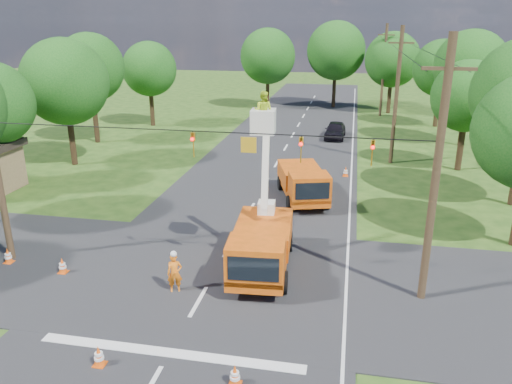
% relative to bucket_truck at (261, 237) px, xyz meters
% --- Properties ---
extents(ground, '(140.00, 140.00, 0.00)m').
position_rel_bucket_truck_xyz_m(ground, '(-1.93, 16.97, -1.61)').
color(ground, '#224414').
rests_on(ground, ground).
extents(road_main, '(12.00, 100.00, 0.06)m').
position_rel_bucket_truck_xyz_m(road_main, '(-1.93, 16.97, -1.61)').
color(road_main, black).
rests_on(road_main, ground).
extents(road_cross, '(56.00, 10.00, 0.07)m').
position_rel_bucket_truck_xyz_m(road_cross, '(-1.93, -1.03, -1.61)').
color(road_cross, black).
rests_on(road_cross, ground).
extents(stop_bar, '(9.00, 0.45, 0.02)m').
position_rel_bucket_truck_xyz_m(stop_bar, '(-1.93, -6.23, -1.61)').
color(stop_bar, silver).
rests_on(stop_bar, ground).
extents(edge_line, '(0.12, 90.00, 0.02)m').
position_rel_bucket_truck_xyz_m(edge_line, '(3.67, 16.97, -1.61)').
color(edge_line, silver).
rests_on(edge_line, ground).
extents(bucket_truck, '(2.82, 6.29, 7.70)m').
position_rel_bucket_truck_xyz_m(bucket_truck, '(0.00, 0.00, 0.00)').
color(bucket_truck, '#ED5A10').
rests_on(bucket_truck, ground).
extents(second_truck, '(3.77, 6.32, 2.23)m').
position_rel_bucket_truck_xyz_m(second_truck, '(0.84, 9.23, -0.45)').
color(second_truck, '#ED5A10').
rests_on(second_truck, ground).
extents(ground_worker, '(0.70, 0.58, 1.65)m').
position_rel_bucket_truck_xyz_m(ground_worker, '(-3.07, -2.41, -0.79)').
color(ground_worker, orange).
rests_on(ground_worker, ground).
extents(distant_car, '(1.93, 4.45, 1.50)m').
position_rel_bucket_truck_xyz_m(distant_car, '(2.03, 26.59, -0.86)').
color(distant_car, black).
rests_on(distant_car, ground).
extents(traffic_cone_0, '(0.38, 0.38, 0.71)m').
position_rel_bucket_truck_xyz_m(traffic_cone_0, '(-3.88, -7.20, -1.25)').
color(traffic_cone_0, '#F2530C').
rests_on(traffic_cone_0, ground).
extents(traffic_cone_1, '(0.38, 0.38, 0.71)m').
position_rel_bucket_truck_xyz_m(traffic_cone_1, '(0.53, -7.27, -1.25)').
color(traffic_cone_1, '#F2530C').
rests_on(traffic_cone_1, ground).
extents(traffic_cone_2, '(0.38, 0.38, 0.71)m').
position_rel_bucket_truck_xyz_m(traffic_cone_2, '(-0.55, 4.48, -1.25)').
color(traffic_cone_2, '#F2530C').
rests_on(traffic_cone_2, ground).
extents(traffic_cone_3, '(0.38, 0.38, 0.71)m').
position_rel_bucket_truck_xyz_m(traffic_cone_3, '(0.37, 7.93, -1.25)').
color(traffic_cone_3, '#F2530C').
rests_on(traffic_cone_3, ground).
extents(traffic_cone_4, '(0.38, 0.38, 0.71)m').
position_rel_bucket_truck_xyz_m(traffic_cone_4, '(-8.35, -1.87, -1.25)').
color(traffic_cone_4, '#F2530C').
rests_on(traffic_cone_4, ground).
extents(traffic_cone_5, '(0.38, 0.38, 0.71)m').
position_rel_bucket_truck_xyz_m(traffic_cone_5, '(-11.27, -1.47, -1.25)').
color(traffic_cone_5, '#F2530C').
rests_on(traffic_cone_5, ground).
extents(traffic_cone_6, '(0.38, 0.38, 0.71)m').
position_rel_bucket_truck_xyz_m(traffic_cone_6, '(3.27, 14.66, -1.25)').
color(traffic_cone_6, '#F2530C').
rests_on(traffic_cone_6, ground).
extents(pole_right_near, '(1.80, 0.30, 10.00)m').
position_rel_bucket_truck_xyz_m(pole_right_near, '(6.57, -1.03, 3.50)').
color(pole_right_near, '#4C3823').
rests_on(pole_right_near, ground).
extents(pole_right_mid, '(1.80, 0.30, 10.00)m').
position_rel_bucket_truck_xyz_m(pole_right_mid, '(6.57, 18.97, 3.50)').
color(pole_right_mid, '#4C3823').
rests_on(pole_right_mid, ground).
extents(pole_right_far, '(1.80, 0.30, 10.00)m').
position_rel_bucket_truck_xyz_m(pole_right_far, '(6.57, 38.97, 3.50)').
color(pole_right_far, '#4C3823').
rests_on(pole_right_far, ground).
extents(signal_span, '(18.00, 0.29, 1.07)m').
position_rel_bucket_truck_xyz_m(signal_span, '(0.30, -1.04, 4.27)').
color(signal_span, black).
rests_on(signal_span, ground).
extents(tree_left_d, '(6.20, 6.20, 9.24)m').
position_rel_bucket_truck_xyz_m(tree_left_d, '(-16.93, 13.97, 4.51)').
color(tree_left_d, '#382616').
rests_on(tree_left_d, ground).
extents(tree_left_e, '(5.80, 5.80, 9.41)m').
position_rel_bucket_truck_xyz_m(tree_left_e, '(-18.73, 20.97, 4.88)').
color(tree_left_e, '#382616').
rests_on(tree_left_e, ground).
extents(tree_left_f, '(5.40, 5.40, 8.40)m').
position_rel_bucket_truck_xyz_m(tree_left_f, '(-16.73, 28.97, 4.08)').
color(tree_left_f, '#382616').
rests_on(tree_left_f, ground).
extents(tree_right_c, '(5.00, 5.00, 7.83)m').
position_rel_bucket_truck_xyz_m(tree_right_c, '(11.27, 17.97, 3.70)').
color(tree_right_c, '#382616').
rests_on(tree_right_c, ground).
extents(tree_right_d, '(6.00, 6.00, 9.70)m').
position_rel_bucket_truck_xyz_m(tree_right_d, '(12.87, 25.97, 5.07)').
color(tree_right_d, '#382616').
rests_on(tree_right_d, ground).
extents(tree_right_e, '(5.60, 5.60, 8.63)m').
position_rel_bucket_truck_xyz_m(tree_right_e, '(11.87, 33.97, 4.20)').
color(tree_right_e, '#382616').
rests_on(tree_right_e, ground).
extents(tree_far_a, '(6.60, 6.60, 9.50)m').
position_rel_bucket_truck_xyz_m(tree_far_a, '(-6.93, 41.97, 4.58)').
color(tree_far_a, '#382616').
rests_on(tree_far_a, ground).
extents(tree_far_b, '(7.00, 7.00, 10.32)m').
position_rel_bucket_truck_xyz_m(tree_far_b, '(1.07, 43.97, 5.20)').
color(tree_far_b, '#382616').
rests_on(tree_far_b, ground).
extents(tree_far_c, '(6.20, 6.20, 9.18)m').
position_rel_bucket_truck_xyz_m(tree_far_c, '(7.57, 40.97, 4.45)').
color(tree_far_c, '#382616').
rests_on(tree_far_c, ground).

